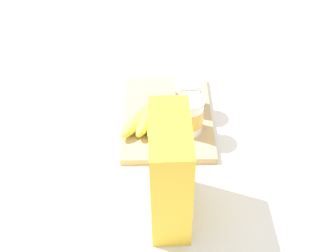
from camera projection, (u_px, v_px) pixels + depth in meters
name	position (u px, v px, depth m)	size (l,w,h in m)	color
ground_plane	(167.00, 119.00, 1.16)	(2.40, 2.40, 0.00)	silver
cutting_board	(167.00, 116.00, 1.15)	(0.34, 0.23, 0.02)	tan
cereal_box	(172.00, 172.00, 0.85)	(0.18, 0.08, 0.24)	yellow
yogurt_cup_front	(188.00, 95.00, 1.14)	(0.07, 0.07, 0.08)	white
yogurt_cup_back	(190.00, 116.00, 1.06)	(0.07, 0.07, 0.10)	white
banana_bunch	(151.00, 118.00, 1.11)	(0.17, 0.14, 0.04)	#DBD447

